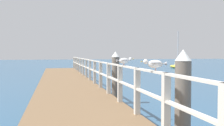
% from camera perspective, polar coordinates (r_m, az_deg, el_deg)
% --- Properties ---
extents(pier_deck, '(2.58, 24.80, 0.46)m').
position_cam_1_polar(pier_deck, '(12.66, -9.80, -5.20)').
color(pier_deck, brown).
rests_on(pier_deck, ground_plane).
extents(pier_railing, '(0.12, 23.32, 1.05)m').
position_cam_1_polar(pier_railing, '(12.69, -4.35, -1.19)').
color(pier_railing, beige).
rests_on(pier_railing, pier_deck).
extents(dock_piling_near, '(0.29, 0.29, 1.90)m').
position_cam_1_polar(dock_piling_near, '(4.80, 15.17, -8.42)').
color(dock_piling_near, '#6B6056').
rests_on(dock_piling_near, ground_plane).
extents(dock_piling_far, '(0.29, 0.29, 1.90)m').
position_cam_1_polar(dock_piling_far, '(9.55, 0.78, -3.13)').
color(dock_piling_far, '#6B6056').
rests_on(dock_piling_far, ground_plane).
extents(seagull_foreground, '(0.47, 0.23, 0.21)m').
position_cam_1_polar(seagull_foreground, '(4.88, 9.29, -0.12)').
color(seagull_foreground, white).
rests_on(seagull_foreground, pier_railing).
extents(seagull_background, '(0.48, 0.18, 0.21)m').
position_cam_1_polar(seagull_background, '(6.93, 2.73, 0.56)').
color(seagull_background, white).
rests_on(seagull_background, pier_railing).
extents(boat_1, '(1.48, 4.03, 4.56)m').
position_cam_1_polar(boat_1, '(33.40, 14.32, -0.62)').
color(boat_1, gold).
rests_on(boat_1, ground_plane).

